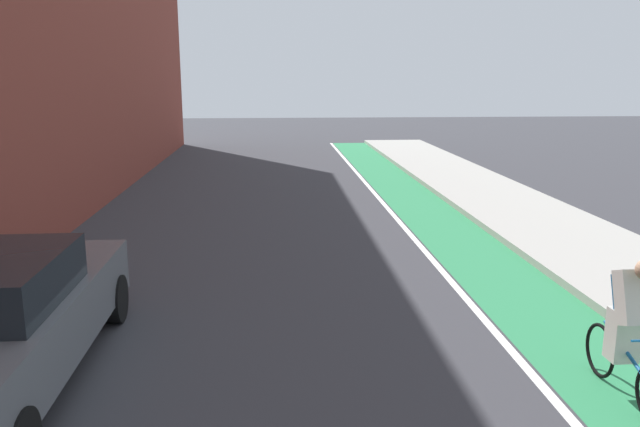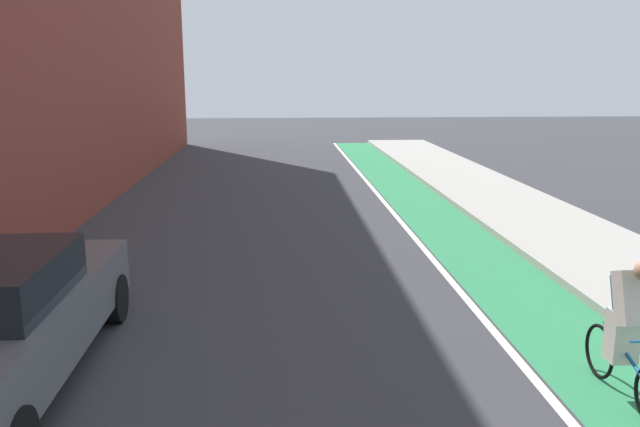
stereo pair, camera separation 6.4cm
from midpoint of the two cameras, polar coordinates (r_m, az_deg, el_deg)
The scene contains 5 objects.
ground_plane at distance 11.95m, azimuth -2.71°, elevation -3.75°, with size 79.13×79.13×0.00m, color #38383D.
bike_lane_paint at distance 14.39m, azimuth 11.46°, elevation -1.19°, with size 1.60×35.97×0.00m, color #2D8451.
lane_divider_stripe at distance 14.18m, azimuth 7.94°, elevation -1.26°, with size 0.12×35.97×0.00m, color white.
sidewalk_right at distance 15.11m, azimuth 19.64°, elevation -0.76°, with size 2.85×35.97×0.14m, color #A8A59E.
cyclist_mid at distance 7.26m, azimuth 26.48°, elevation -8.98°, with size 0.48×1.66×1.59m.
Camera 2 is at (-0.17, 2.50, 3.33)m, focal length 35.14 mm.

